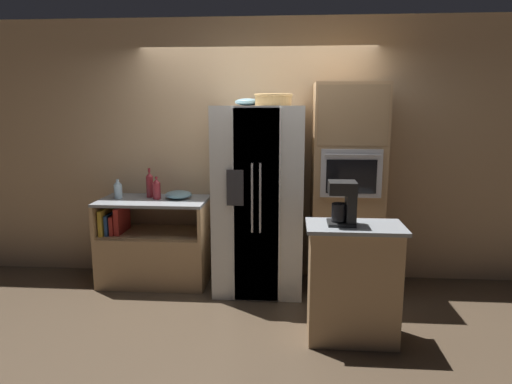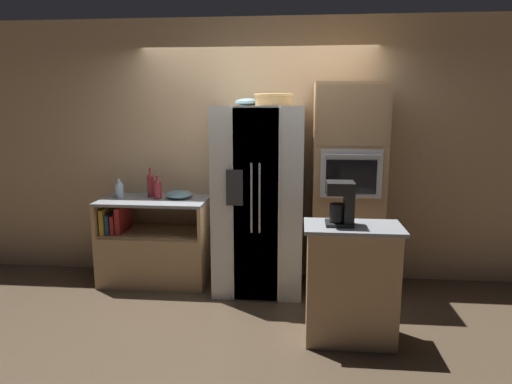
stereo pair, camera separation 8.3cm
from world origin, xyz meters
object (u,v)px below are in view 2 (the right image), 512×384
fruit_bowl (248,102)px  bottle_tall (119,189)px  wall_oven (347,189)px  wicker_basket (273,99)px  refrigerator (259,200)px  mixing_bowl (179,194)px  coffee_maker (343,202)px  bottle_short (151,184)px  bottle_wide (158,188)px

fruit_bowl → bottle_tall: (-1.40, 0.05, -0.91)m
wall_oven → wicker_basket: (-0.74, -0.11, 0.89)m
refrigerator → mixing_bowl: (-0.87, 0.14, 0.01)m
refrigerator → coffee_maker: (0.75, -1.01, 0.21)m
wicker_basket → bottle_tall: size_ratio=1.85×
wall_oven → bottle_short: bearing=176.5°
wall_oven → bottle_tall: (-2.41, 0.05, -0.05)m
bottle_tall → bottle_short: (0.33, 0.07, 0.04)m
fruit_bowl → coffee_maker: size_ratio=0.74×
mixing_bowl → bottle_wide: bearing=-168.0°
bottle_wide → bottle_short: bearing=137.9°
wall_oven → mixing_bowl: bearing=177.4°
bottle_short → fruit_bowl: bearing=-6.3°
bottle_short → coffee_maker: size_ratio=0.91×
wall_oven → bottle_short: size_ratio=6.68×
wicker_basket → mixing_bowl: bearing=169.6°
fruit_bowl → bottle_short: (-1.08, 0.12, -0.87)m
mixing_bowl → wall_oven: bearing=-2.6°
bottle_short → coffee_maker: 2.29m
refrigerator → wicker_basket: (0.14, -0.05, 1.01)m
coffee_maker → fruit_bowl: bearing=128.8°
fruit_bowl → bottle_wide: 1.33m
wall_oven → wicker_basket: 1.17m
wall_oven → bottle_tall: 2.41m
wall_oven → wicker_basket: wall_oven is taller
bottle_tall → coffee_maker: coffee_maker is taller
refrigerator → bottle_short: 1.22m
refrigerator → mixing_bowl: bearing=170.9°
bottle_wide → mixing_bowl: 0.24m
refrigerator → wicker_basket: size_ratio=5.05×
fruit_bowl → bottle_wide: (-0.97, 0.02, -0.90)m
refrigerator → coffee_maker: bearing=-53.6°
bottle_short → mixing_bowl: 0.34m
refrigerator → wicker_basket: 1.02m
coffee_maker → bottle_short: bearing=148.3°
wicker_basket → refrigerator: bearing=161.6°
wicker_basket → fruit_bowl: bearing=156.1°
refrigerator → bottle_tall: 1.53m
refrigerator → fruit_bowl: fruit_bowl is taller
bottle_wide → mixing_bowl: (0.22, 0.05, -0.07)m
refrigerator → fruit_bowl: 0.99m
bottle_tall → bottle_short: bottle_short is taller
refrigerator → fruit_bowl: bearing=150.3°
wall_oven → mixing_bowl: (-1.76, 0.08, -0.10)m
bottle_short → coffee_maker: (1.94, -1.20, 0.10)m
bottle_wide → coffee_maker: size_ratio=0.70×
wicker_basket → coffee_maker: bearing=-57.9°
wall_oven → coffee_maker: bearing=-97.2°
refrigerator → bottle_short: size_ratio=5.99×
refrigerator → coffee_maker: refrigerator is taller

